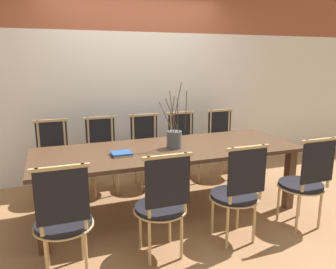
% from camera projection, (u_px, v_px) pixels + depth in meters
% --- Properties ---
extents(ground_plane, '(16.00, 16.00, 0.00)m').
position_uv_depth(ground_plane, '(168.00, 210.00, 3.68)').
color(ground_plane, '#9E7047').
extents(wall_rear, '(12.00, 0.06, 3.20)m').
position_uv_depth(wall_rear, '(134.00, 63.00, 4.56)').
color(wall_rear, white).
rests_on(wall_rear, ground_plane).
extents(dining_table, '(2.81, 1.02, 0.72)m').
position_uv_depth(dining_table, '(168.00, 155.00, 3.53)').
color(dining_table, '#4C3321').
rests_on(dining_table, ground_plane).
extents(chair_near_leftend, '(0.45, 0.45, 0.95)m').
position_uv_depth(chair_near_leftend, '(63.00, 218.00, 2.44)').
color(chair_near_leftend, black).
rests_on(chair_near_leftend, ground_plane).
extents(chair_near_left, '(0.45, 0.45, 0.95)m').
position_uv_depth(chair_near_left, '(162.00, 203.00, 2.70)').
color(chair_near_left, black).
rests_on(chair_near_left, ground_plane).
extents(chair_near_center, '(0.45, 0.45, 0.95)m').
position_uv_depth(chair_near_center, '(237.00, 191.00, 2.94)').
color(chair_near_center, black).
rests_on(chair_near_center, ground_plane).
extents(chair_near_right, '(0.45, 0.45, 0.95)m').
position_uv_depth(chair_near_right, '(305.00, 180.00, 3.20)').
color(chair_near_right, black).
rests_on(chair_near_right, ground_plane).
extents(chair_far_leftend, '(0.45, 0.45, 0.95)m').
position_uv_depth(chair_far_leftend, '(54.00, 158.00, 3.92)').
color(chair_far_leftend, black).
rests_on(chair_far_leftend, ground_plane).
extents(chair_far_left, '(0.45, 0.45, 0.95)m').
position_uv_depth(chair_far_left, '(103.00, 153.00, 4.12)').
color(chair_far_left, black).
rests_on(chair_far_left, ground_plane).
extents(chair_far_center, '(0.45, 0.45, 0.95)m').
position_uv_depth(chair_far_center, '(147.00, 149.00, 4.31)').
color(chair_far_center, black).
rests_on(chair_far_center, ground_plane).
extents(chair_far_right, '(0.45, 0.45, 0.95)m').
position_uv_depth(chair_far_right, '(184.00, 145.00, 4.49)').
color(chair_far_right, black).
rests_on(chair_far_right, ground_plane).
extents(chair_far_rightend, '(0.45, 0.45, 0.95)m').
position_uv_depth(chair_far_rightend, '(224.00, 142.00, 4.70)').
color(chair_far_rightend, black).
rests_on(chair_far_rightend, ground_plane).
extents(vase_centerpiece, '(0.31, 0.24, 0.70)m').
position_uv_depth(vase_centerpiece, '(174.00, 139.00, 3.49)').
color(vase_centerpiece, '#4C5156').
rests_on(vase_centerpiece, dining_table).
extents(book_stack, '(0.20, 0.18, 0.03)m').
position_uv_depth(book_stack, '(122.00, 154.00, 3.25)').
color(book_stack, beige).
rests_on(book_stack, dining_table).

